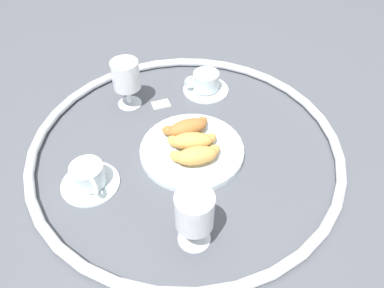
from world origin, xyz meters
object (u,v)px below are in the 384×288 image
object	(u,v)px
pastry_plate	(192,150)
croissant_extra	(187,127)
coffee_cup_near	(89,177)
sugar_packet	(161,104)
juice_glass_left	(194,213)
croissant_small	(192,141)
croissant_large	(196,155)
juice_glass_right	(126,77)
coffee_cup_far	(206,83)

from	to	relation	value
pastry_plate	croissant_extra	world-z (taller)	croissant_extra
coffee_cup_near	sugar_packet	bearing A→B (deg)	48.39
pastry_plate	juice_glass_left	xyz separation A→B (m)	(-0.06, -0.24, 0.08)
croissant_small	croissant_extra	world-z (taller)	same
croissant_large	croissant_small	distance (m)	0.05
juice_glass_right	croissant_small	bearing A→B (deg)	-61.84
croissant_extra	croissant_large	bearing A→B (deg)	-91.89
croissant_large	coffee_cup_near	distance (m)	0.25
sugar_packet	juice_glass_left	bearing A→B (deg)	-97.54
croissant_small	juice_glass_right	distance (m)	0.27
pastry_plate	coffee_cup_near	distance (m)	0.26
croissant_small	coffee_cup_far	bearing A→B (deg)	66.00
croissant_small	coffee_cup_near	world-z (taller)	same
croissant_large	juice_glass_left	size ratio (longest dim) A/B	0.98
juice_glass_right	pastry_plate	bearing A→B (deg)	-62.29
coffee_cup_near	juice_glass_left	xyz separation A→B (m)	(0.20, -0.20, 0.07)
pastry_plate	juice_glass_right	size ratio (longest dim) A/B	1.87
coffee_cup_near	juice_glass_right	world-z (taller)	juice_glass_right
pastry_plate	coffee_cup_near	xyz separation A→B (m)	(-0.25, -0.04, 0.02)
juice_glass_right	sugar_packet	bearing A→B (deg)	-18.45
croissant_small	juice_glass_left	distance (m)	0.26
coffee_cup_near	juice_glass_right	xyz separation A→B (m)	(0.13, 0.27, 0.07)
croissant_small	coffee_cup_near	size ratio (longest dim) A/B	0.99
pastry_plate	sugar_packet	bearing A→B (deg)	100.26
croissant_small	coffee_cup_near	xyz separation A→B (m)	(-0.26, -0.04, -0.01)
juice_glass_right	coffee_cup_near	bearing A→B (deg)	-115.68
coffee_cup_near	juice_glass_left	distance (m)	0.29
juice_glass_left	croissant_small	bearing A→B (deg)	76.06
croissant_extra	coffee_cup_far	size ratio (longest dim) A/B	1.00
pastry_plate	sugar_packet	distance (m)	0.21
coffee_cup_far	coffee_cup_near	bearing A→B (deg)	-142.31
croissant_large	coffee_cup_near	size ratio (longest dim) A/B	1.01
coffee_cup_far	juice_glass_right	bearing A→B (deg)	-178.71
croissant_extra	coffee_cup_near	bearing A→B (deg)	-160.25
croissant_small	croissant_extra	bearing A→B (deg)	89.00
sugar_packet	croissant_small	bearing A→B (deg)	-84.09
pastry_plate	juice_glass_left	world-z (taller)	juice_glass_left
croissant_extra	sugar_packet	bearing A→B (deg)	104.26
juice_glass_left	croissant_large	bearing A→B (deg)	73.30
juice_glass_left	sugar_packet	world-z (taller)	juice_glass_left
coffee_cup_far	juice_glass_right	xyz separation A→B (m)	(-0.23, -0.01, 0.07)
croissant_extra	coffee_cup_near	xyz separation A→B (m)	(-0.26, -0.09, -0.01)
pastry_plate	sugar_packet	world-z (taller)	pastry_plate
croissant_large	juice_glass_right	bearing A→B (deg)	113.36
juice_glass_right	juice_glass_left	bearing A→B (deg)	-82.32
croissant_small	juice_glass_left	bearing A→B (deg)	-103.94
croissant_large	juice_glass_left	distance (m)	0.21
croissant_extra	coffee_cup_far	distance (m)	0.21
coffee_cup_far	juice_glass_left	distance (m)	0.51
croissant_small	coffee_cup_near	distance (m)	0.26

